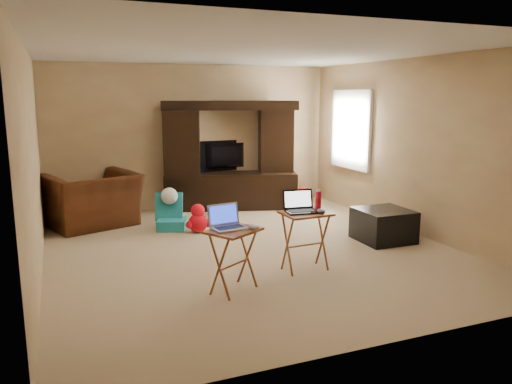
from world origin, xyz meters
name	(u,v)px	position (x,y,z in m)	size (l,w,h in m)	color
floor	(250,250)	(0.00, 0.00, 0.00)	(5.50, 5.50, 0.00)	#CFB88F
ceiling	(250,51)	(0.00, 0.00, 2.50)	(5.50, 5.50, 0.00)	silver
wall_back	(193,137)	(0.00, 2.75, 1.25)	(5.00, 5.00, 0.00)	tan
wall_front	(383,193)	(0.00, -2.75, 1.25)	(5.00, 5.00, 0.00)	tan
wall_left	(33,164)	(-2.50, 0.00, 1.25)	(5.50, 5.50, 0.00)	tan
wall_right	(412,147)	(2.50, 0.00, 1.25)	(5.50, 5.50, 0.00)	tan
window_pane	(352,130)	(2.48, 1.55, 1.40)	(1.20, 1.20, 0.00)	white
window_frame	(351,130)	(2.46, 1.55, 1.40)	(0.06, 1.14, 1.34)	white
entertainment_center	(231,155)	(0.58, 2.43, 0.94)	(2.31, 0.58, 1.89)	black
television	(226,156)	(0.58, 2.66, 0.90)	(0.96, 0.13, 0.55)	black
recliner	(92,200)	(-1.80, 2.02, 0.41)	(1.25, 1.10, 0.82)	#401D0D
child_rocker	(171,212)	(-0.72, 1.38, 0.27)	(0.41, 0.47, 0.55)	teal
plush_toy	(198,218)	(-0.40, 1.08, 0.21)	(0.39, 0.32, 0.43)	red
push_toy	(293,196)	(1.65, 2.12, 0.19)	(0.51, 0.37, 0.38)	blue
ottoman	(383,225)	(1.85, -0.30, 0.22)	(0.68, 0.68, 0.44)	black
tray_table_left	(234,261)	(-0.66, -1.24, 0.33)	(0.50, 0.40, 0.65)	#A15727
tray_table_right	(305,241)	(0.30, -0.95, 0.34)	(0.52, 0.42, 0.68)	brown
laptop_left	(230,217)	(-0.69, -1.21, 0.77)	(0.34, 0.28, 0.24)	#A5A5A9
laptop_right	(302,202)	(0.26, -0.93, 0.80)	(0.36, 0.29, 0.24)	black
mouse_left	(254,227)	(-0.47, -1.31, 0.68)	(0.08, 0.13, 0.05)	white
mouse_right	(321,211)	(0.43, -1.07, 0.71)	(0.09, 0.14, 0.06)	#434348
water_bottle	(318,201)	(0.50, -0.87, 0.78)	(0.07, 0.07, 0.21)	red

